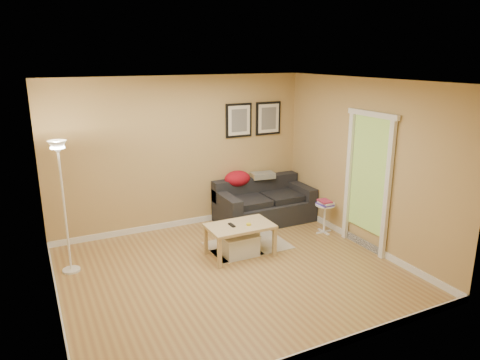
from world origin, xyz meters
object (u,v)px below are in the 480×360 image
Objects in this scene: book_stack at (325,203)px; floor_lamp at (65,212)px; coffee_table at (240,240)px; sofa at (265,201)px; storage_bin at (239,245)px; side_table at (324,219)px.

floor_lamp reaches higher than book_stack.
coffee_table is 3.72× the size of book_stack.
storage_bin is at bearing -133.81° from sofa.
coffee_table is 1.81× the size of storage_bin.
coffee_table is 1.69m from book_stack.
sofa is 3.37× the size of side_table.
sofa is 3.46m from floor_lamp.
storage_bin is at bearing 172.69° from book_stack.
side_table is at bearing 5.21° from storage_bin.
side_table reaches higher than storage_bin.
floor_lamp is (-4.02, 0.42, 0.63)m from side_table.
sofa reaches higher than storage_bin.
floor_lamp is at bearing -171.44° from sofa.
book_stack is (0.62, -0.95, 0.17)m from sofa.
side_table is 4.09m from floor_lamp.
sofa is at bearing 65.87° from coffee_table.
sofa reaches higher than book_stack.
storage_bin is (-1.04, -1.08, -0.21)m from sofa.
book_stack is at bearing 4.71° from storage_bin.
floor_lamp reaches higher than sofa.
sofa is 6.51× the size of book_stack.
sofa is at bearing 124.56° from side_table.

